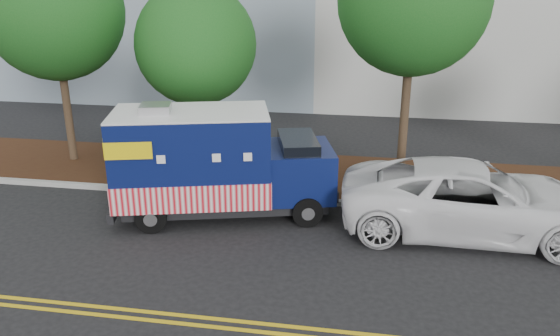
# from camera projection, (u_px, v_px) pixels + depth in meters

# --- Properties ---
(ground) EXTENTS (120.00, 120.00, 0.00)m
(ground) POSITION_uv_depth(u_px,v_px,m) (191.00, 216.00, 14.83)
(ground) COLOR black
(ground) RESTS_ON ground
(curb) EXTENTS (120.00, 0.18, 0.15)m
(curb) POSITION_uv_depth(u_px,v_px,m) (206.00, 194.00, 16.10)
(curb) COLOR #9E9E99
(curb) RESTS_ON ground
(mulch_strip) EXTENTS (120.00, 4.00, 0.15)m
(mulch_strip) POSITION_uv_depth(u_px,v_px,m) (225.00, 170.00, 18.05)
(mulch_strip) COLOR #32180D
(mulch_strip) RESTS_ON ground
(centerline_near) EXTENTS (120.00, 0.10, 0.01)m
(centerline_near) POSITION_uv_depth(u_px,v_px,m) (119.00, 309.00, 10.69)
(centerline_near) COLOR gold
(centerline_near) RESTS_ON ground
(centerline_far) EXTENTS (120.00, 0.10, 0.01)m
(centerline_far) POSITION_uv_depth(u_px,v_px,m) (113.00, 316.00, 10.46)
(centerline_far) COLOR gold
(centerline_far) RESTS_ON ground
(tree_a) EXTENTS (4.40, 4.40, 7.29)m
(tree_a) POSITION_uv_depth(u_px,v_px,m) (54.00, 11.00, 17.30)
(tree_a) COLOR #38281C
(tree_a) RESTS_ON ground
(tree_b) EXTENTS (3.79, 3.79, 6.02)m
(tree_b) POSITION_uv_depth(u_px,v_px,m) (196.00, 45.00, 17.03)
(tree_b) COLOR #38281C
(tree_b) RESTS_ON ground
(tree_c) EXTENTS (4.23, 4.23, 7.64)m
(tree_c) POSITION_uv_depth(u_px,v_px,m) (413.00, 0.00, 15.12)
(tree_c) COLOR #38281C
(tree_c) RESTS_ON ground
(sign_post) EXTENTS (0.06, 0.06, 2.40)m
(sign_post) POSITION_uv_depth(u_px,v_px,m) (167.00, 152.00, 16.24)
(sign_post) COLOR #473828
(sign_post) RESTS_ON ground
(food_truck) EXTENTS (6.21, 3.55, 3.09)m
(food_truck) POSITION_uv_depth(u_px,v_px,m) (212.00, 166.00, 14.47)
(food_truck) COLOR black
(food_truck) RESTS_ON ground
(white_car) EXTENTS (6.49, 3.06, 1.79)m
(white_car) POSITION_uv_depth(u_px,v_px,m) (472.00, 199.00, 13.62)
(white_car) COLOR white
(white_car) RESTS_ON ground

